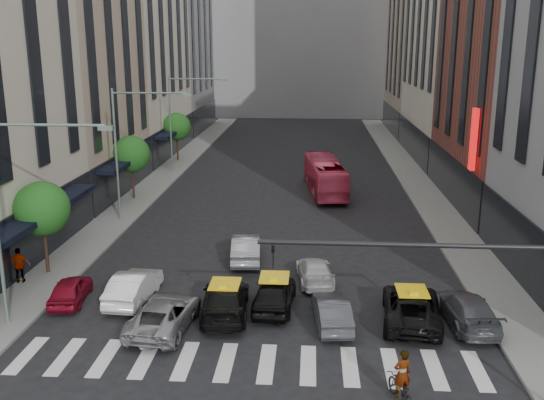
% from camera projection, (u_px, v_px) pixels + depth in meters
% --- Properties ---
extents(ground, '(160.00, 160.00, 0.00)m').
position_uv_depth(ground, '(247.00, 384.00, 22.03)').
color(ground, black).
rests_on(ground, ground).
extents(sidewalk_left, '(3.00, 96.00, 0.15)m').
position_uv_depth(sidewalk_left, '(151.00, 187.00, 51.73)').
color(sidewalk_left, slate).
rests_on(sidewalk_left, ground).
extents(sidewalk_right, '(3.00, 96.00, 0.15)m').
position_uv_depth(sidewalk_right, '(423.00, 191.00, 50.24)').
color(sidewalk_right, slate).
rests_on(sidewalk_right, ground).
extents(building_left_b, '(8.00, 16.00, 24.00)m').
position_uv_depth(building_left_b, '(67.00, 43.00, 47.15)').
color(building_left_b, tan).
rests_on(building_left_b, ground).
extents(building_left_d, '(8.00, 18.00, 30.00)m').
position_uv_depth(building_left_d, '(173.00, 20.00, 82.13)').
color(building_left_d, gray).
rests_on(building_left_d, ground).
extents(building_right_b, '(8.00, 18.00, 26.00)m').
position_uv_depth(building_right_b, '(519.00, 29.00, 43.73)').
color(building_right_b, brown).
rests_on(building_right_b, ground).
extents(building_right_d, '(8.00, 18.00, 28.00)m').
position_uv_depth(building_right_d, '(426.00, 27.00, 80.17)').
color(building_right_d, tan).
rests_on(building_right_d, ground).
extents(building_far, '(30.00, 10.00, 36.00)m').
position_uv_depth(building_far, '(301.00, 5.00, 99.58)').
color(building_far, gray).
rests_on(building_far, ground).
extents(tree_near, '(2.88, 2.88, 4.95)m').
position_uv_depth(tree_near, '(42.00, 209.00, 31.54)').
color(tree_near, black).
rests_on(tree_near, sidewalk_left).
extents(tree_mid, '(2.88, 2.88, 4.95)m').
position_uv_depth(tree_mid, '(131.00, 154.00, 46.99)').
color(tree_mid, black).
rests_on(tree_mid, sidewalk_left).
extents(tree_far, '(2.88, 2.88, 4.95)m').
position_uv_depth(tree_far, '(177.00, 127.00, 62.44)').
color(tree_far, black).
rests_on(tree_far, sidewalk_left).
extents(streetlamp_near, '(5.38, 0.25, 9.00)m').
position_uv_depth(streetlamp_near, '(15.00, 196.00, 25.06)').
color(streetlamp_near, gray).
rests_on(streetlamp_near, sidewalk_left).
extents(streetlamp_mid, '(5.38, 0.25, 9.00)m').
position_uv_depth(streetlamp_mid, '(129.00, 137.00, 40.51)').
color(streetlamp_mid, gray).
rests_on(streetlamp_mid, sidewalk_left).
extents(streetlamp_far, '(5.38, 0.25, 9.00)m').
position_uv_depth(streetlamp_far, '(180.00, 111.00, 55.96)').
color(streetlamp_far, gray).
rests_on(streetlamp_far, sidewalk_left).
extents(traffic_signal, '(10.10, 0.20, 6.00)m').
position_uv_depth(traffic_signal, '(481.00, 286.00, 19.44)').
color(traffic_signal, black).
rests_on(traffic_signal, ground).
extents(liberty_sign, '(0.30, 0.70, 4.00)m').
position_uv_depth(liberty_sign, '(474.00, 139.00, 39.02)').
color(liberty_sign, red).
rests_on(liberty_sign, ground).
extents(car_red, '(1.88, 3.81, 1.25)m').
position_uv_depth(car_red, '(70.00, 290.00, 28.87)').
color(car_red, maroon).
rests_on(car_red, ground).
extents(car_white_front, '(1.84, 4.55, 1.47)m').
position_uv_depth(car_white_front, '(134.00, 286.00, 29.00)').
color(car_white_front, white).
rests_on(car_white_front, ground).
extents(car_silver, '(2.74, 5.15, 1.38)m').
position_uv_depth(car_silver, '(164.00, 314.00, 26.12)').
color(car_silver, gray).
rests_on(car_silver, ground).
extents(taxi_left, '(2.49, 5.26, 1.48)m').
position_uv_depth(taxi_left, '(225.00, 299.00, 27.48)').
color(taxi_left, black).
rests_on(taxi_left, ground).
extents(taxi_center, '(2.04, 4.54, 1.51)m').
position_uv_depth(taxi_center, '(274.00, 293.00, 28.15)').
color(taxi_center, black).
rests_on(taxi_center, ground).
extents(car_grey_mid, '(1.84, 4.15, 1.32)m').
position_uv_depth(car_grey_mid, '(332.00, 311.00, 26.49)').
color(car_grey_mid, '#3D3F45').
rests_on(car_grey_mid, ground).
extents(taxi_right, '(2.94, 5.47, 1.46)m').
position_uv_depth(taxi_right, '(411.00, 307.00, 26.77)').
color(taxi_right, black).
rests_on(taxi_right, ground).
extents(car_grey_curb, '(2.28, 4.88, 1.38)m').
position_uv_depth(car_grey_curb, '(467.00, 310.00, 26.57)').
color(car_grey_curb, '#464A4F').
rests_on(car_grey_curb, ground).
extents(car_row2_left, '(1.93, 4.66, 1.50)m').
position_uv_depth(car_row2_left, '(246.00, 248.00, 34.38)').
color(car_row2_left, '#A6A6AB').
rests_on(car_row2_left, ground).
extents(car_row2_right, '(2.21, 4.39, 1.22)m').
position_uv_depth(car_row2_right, '(315.00, 271.00, 31.30)').
color(car_row2_right, silver).
rests_on(car_row2_right, ground).
extents(bus, '(3.58, 10.45, 2.85)m').
position_uv_depth(bus, '(325.00, 176.00, 49.80)').
color(bus, '#EA446A').
rests_on(bus, ground).
extents(motorcycle, '(1.26, 2.00, 0.99)m').
position_uv_depth(motorcycle, '(401.00, 390.00, 20.74)').
color(motorcycle, black).
rests_on(motorcycle, ground).
extents(rider, '(0.74, 0.61, 1.75)m').
position_uv_depth(rider, '(403.00, 354.00, 20.40)').
color(rider, gray).
rests_on(rider, motorcycle).
extents(pedestrian_far, '(1.15, 0.68, 1.84)m').
position_uv_depth(pedestrian_far, '(19.00, 265.00, 30.78)').
color(pedestrian_far, gray).
rests_on(pedestrian_far, sidewalk_left).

